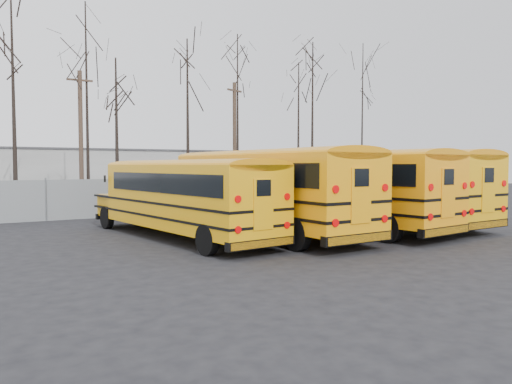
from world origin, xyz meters
TOP-DOWN VIEW (x-y plane):
  - ground at (0.00, 0.00)m, footprint 120.00×120.00m
  - fence at (0.00, 12.00)m, footprint 40.00×0.04m
  - distant_building at (2.00, 32.00)m, footprint 22.00×8.00m
  - bus_a at (-4.77, 2.89)m, footprint 3.47×10.75m
  - bus_b at (-1.62, 2.51)m, footprint 3.08×12.12m
  - bus_c at (1.76, 2.22)m, footprint 3.93×12.14m
  - bus_d at (4.87, 2.62)m, footprint 3.17×12.15m
  - utility_pole_left at (-5.38, 16.14)m, footprint 1.45×0.25m
  - utility_pole_right at (5.49, 17.24)m, footprint 1.46×0.68m
  - tree_2 at (-8.98, 15.10)m, footprint 0.26×0.26m
  - tree_3 at (-4.98, 16.23)m, footprint 0.26×0.26m
  - tree_4 at (-3.16, 16.57)m, footprint 0.26×0.26m
  - tree_5 at (1.43, 16.28)m, footprint 0.26×0.26m
  - tree_6 at (6.00, 17.70)m, footprint 0.26×0.26m
  - tree_7 at (11.12, 17.19)m, footprint 0.26×0.26m
  - tree_8 at (12.86, 17.67)m, footprint 0.26×0.26m
  - tree_9 at (17.19, 16.56)m, footprint 0.26×0.26m

SIDE VIEW (x-z plane):
  - ground at x=0.00m, z-range 0.00..0.00m
  - fence at x=0.00m, z-range 0.00..2.00m
  - bus_a at x=-4.77m, z-range 0.25..3.21m
  - bus_c at x=1.76m, z-range 0.29..3.63m
  - bus_b at x=-1.62m, z-range 0.29..3.66m
  - bus_d at x=4.87m, z-range 0.29..3.67m
  - distant_building at x=2.00m, z-range 0.00..4.00m
  - utility_pole_left at x=-5.38m, z-range 0.11..8.27m
  - utility_pole_right at x=5.49m, z-range 0.12..8.70m
  - tree_4 at x=-3.16m, z-range 0.00..9.22m
  - tree_7 at x=11.12m, z-range 0.00..10.58m
  - tree_5 at x=1.43m, z-range 0.00..10.91m
  - tree_2 at x=-8.98m, z-range 0.00..11.24m
  - tree_6 at x=6.00m, z-range 0.00..12.15m
  - tree_3 at x=-4.98m, z-range 0.00..12.18m
  - tree_8 at x=12.86m, z-range 0.00..12.46m
  - tree_9 at x=17.19m, z-range 0.00..12.68m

